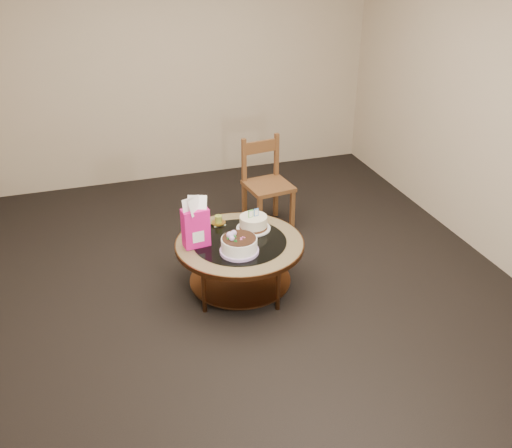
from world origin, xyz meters
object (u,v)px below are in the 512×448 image
object	(u,v)px
gift_bag	(195,222)
dining_chair	(267,183)
decorated_cake	(239,246)
cream_cake	(253,223)
coffee_table	(240,250)

from	to	relation	value
gift_bag	dining_chair	size ratio (longest dim) A/B	0.46
decorated_cake	cream_cake	bearing A→B (deg)	55.86
gift_bag	decorated_cake	bearing A→B (deg)	-42.51
dining_chair	cream_cake	bearing A→B (deg)	-122.91
dining_chair	gift_bag	bearing A→B (deg)	-140.70
decorated_cake	dining_chair	bearing A→B (deg)	62.06
coffee_table	decorated_cake	size ratio (longest dim) A/B	3.42
decorated_cake	coffee_table	bearing A→B (deg)	72.19
cream_cake	gift_bag	xyz separation A→B (m)	(-0.50, -0.11, 0.14)
gift_bag	dining_chair	xyz separation A→B (m)	(0.90, 0.96, -0.21)
gift_bag	dining_chair	distance (m)	1.33
decorated_cake	cream_cake	distance (m)	0.39
cream_cake	decorated_cake	bearing A→B (deg)	-137.59
coffee_table	dining_chair	bearing A→B (deg)	60.57
cream_cake	gift_bag	distance (m)	0.53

